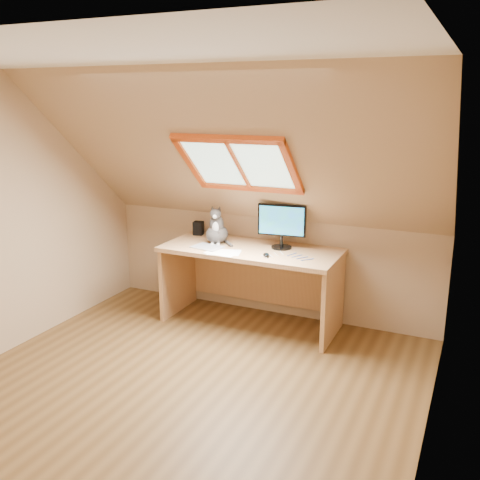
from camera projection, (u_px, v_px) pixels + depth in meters
The scene contains 10 objects.
ground at pixel (182, 390), 4.09m from camera, with size 3.50×3.50×0.00m, color brown.
room_shell at pixel (169, 210), 3.65m from camera, with size 3.52×3.52×2.41m.
desk at pixel (254, 269), 5.24m from camera, with size 1.71×0.75×0.78m.
monitor at pixel (282, 223), 5.05m from camera, with size 0.46×0.20×0.43m.
cat at pixel (217, 230), 5.25m from camera, with size 0.27×0.30×0.39m.
desk_speaker at pixel (198, 228), 5.61m from camera, with size 0.10×0.10×0.14m, color black.
graphics_tablet at pixel (207, 247), 5.13m from camera, with size 0.28×0.20×0.01m, color #B2B2B7.
mouse at pixel (266, 255), 4.84m from camera, with size 0.06×0.10×0.03m, color black.
papers at pixel (223, 253), 4.96m from camera, with size 0.33×0.27×0.00m.
cables at pixel (289, 256), 4.84m from camera, with size 0.51×0.26×0.01m.
Camera 1 is at (1.93, -3.14, 2.16)m, focal length 40.00 mm.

